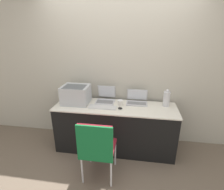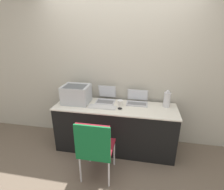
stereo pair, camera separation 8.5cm
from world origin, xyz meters
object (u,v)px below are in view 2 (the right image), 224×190
(laptop_right, at_px, (137,100))
(mouse, at_px, (120,108))
(coffee_cup, at_px, (120,103))
(metal_pitcher, at_px, (167,99))
(laptop_left, at_px, (106,98))
(external_keyboard, at_px, (102,107))
(printer, at_px, (76,93))
(chair, at_px, (95,145))

(laptop_right, xyz_separation_m, mouse, (-0.25, -0.29, -0.03))
(laptop_right, relative_size, coffee_cup, 3.55)
(metal_pitcher, bearing_deg, laptop_left, 177.49)
(laptop_left, distance_m, metal_pitcher, 1.00)
(laptop_left, height_order, laptop_right, laptop_left)
(external_keyboard, bearing_deg, printer, 165.18)
(external_keyboard, bearing_deg, coffee_cup, 24.14)
(printer, xyz_separation_m, chair, (0.53, -0.79, -0.38))
(laptop_right, bearing_deg, mouse, -130.96)
(laptop_left, height_order, chair, laptop_left)
(chair, bearing_deg, metal_pitcher, 43.45)
(chair, bearing_deg, laptop_right, 63.35)
(external_keyboard, relative_size, chair, 0.48)
(coffee_cup, height_order, chair, chair)
(printer, bearing_deg, coffee_cup, -0.30)
(laptop_left, height_order, metal_pitcher, metal_pitcher)
(laptop_left, distance_m, mouse, 0.40)
(printer, distance_m, chair, 1.02)
(laptop_right, relative_size, external_keyboard, 0.78)
(laptop_left, distance_m, coffee_cup, 0.31)
(laptop_right, relative_size, mouse, 4.90)
(external_keyboard, bearing_deg, laptop_right, 27.62)
(metal_pitcher, bearing_deg, coffee_cup, -171.64)
(external_keyboard, distance_m, mouse, 0.28)
(mouse, bearing_deg, laptop_left, 134.97)
(laptop_left, relative_size, laptop_right, 0.99)
(external_keyboard, distance_m, metal_pitcher, 1.03)
(laptop_right, bearing_deg, chair, -116.65)
(external_keyboard, bearing_deg, metal_pitcher, 12.86)
(laptop_right, distance_m, external_keyboard, 0.60)
(laptop_left, bearing_deg, printer, -162.76)
(coffee_cup, relative_size, mouse, 1.38)
(laptop_left, height_order, coffee_cup, laptop_left)
(chair, bearing_deg, external_keyboard, 95.26)
(printer, bearing_deg, chair, -55.86)
(laptop_left, relative_size, external_keyboard, 0.77)
(printer, distance_m, mouse, 0.78)
(laptop_right, height_order, coffee_cup, laptop_right)
(metal_pitcher, bearing_deg, laptop_right, 173.85)
(laptop_right, height_order, metal_pitcher, metal_pitcher)
(laptop_right, height_order, external_keyboard, laptop_right)
(laptop_right, distance_m, coffee_cup, 0.31)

